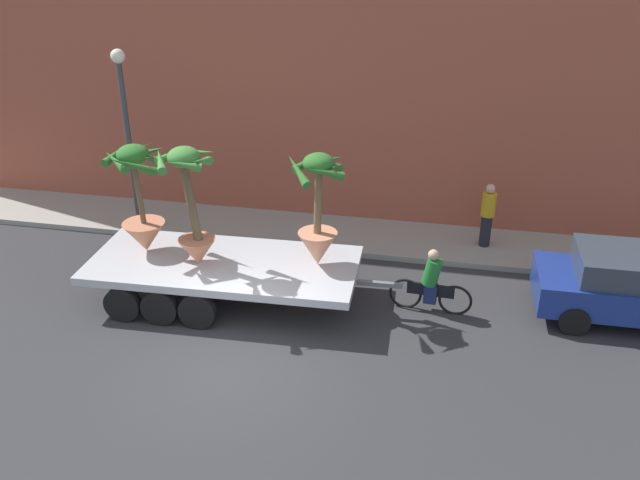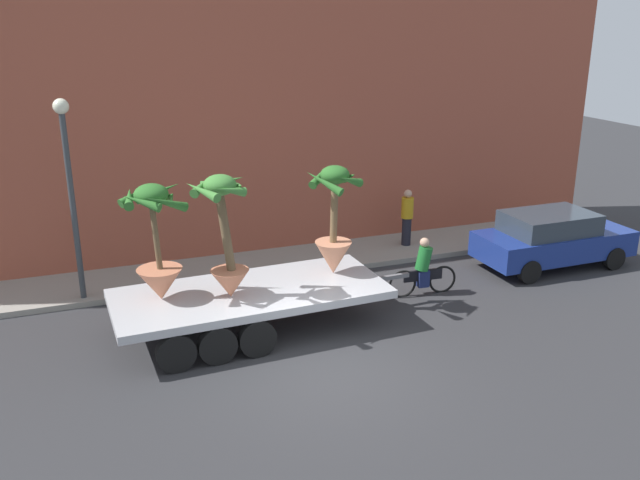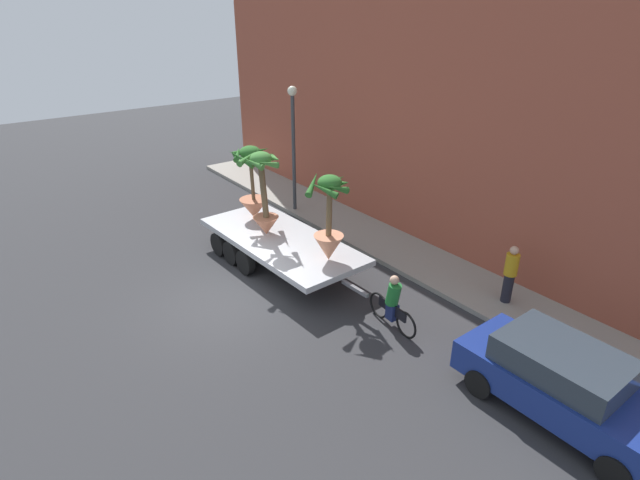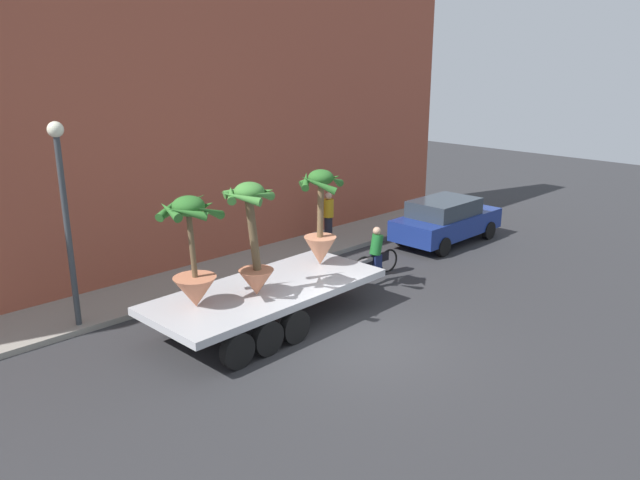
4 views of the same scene
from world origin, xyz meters
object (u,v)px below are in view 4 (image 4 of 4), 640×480
at_px(potted_palm_front, 253,241).
at_px(street_lamp, 64,199).
at_px(potted_palm_rear, 320,224).
at_px(potted_palm_middle, 193,259).
at_px(pedestrian_near_gate, 328,216).
at_px(parked_car, 446,220).
at_px(cyclist, 376,254).
at_px(flatbed_trailer, 260,298).

relative_size(potted_palm_front, street_lamp, 0.56).
relative_size(potted_palm_rear, potted_palm_middle, 1.02).
distance_m(pedestrian_near_gate, street_lamp, 9.58).
distance_m(parked_car, street_lamp, 12.81).
xyz_separation_m(cyclist, pedestrian_near_gate, (1.22, 3.25, 0.37)).
xyz_separation_m(flatbed_trailer, potted_palm_middle, (-1.68, 0.18, 1.33)).
bearing_deg(cyclist, parked_car, 7.03).
relative_size(parked_car, pedestrian_near_gate, 2.57).
bearing_deg(potted_palm_rear, cyclist, 3.86).
bearing_deg(pedestrian_near_gate, parked_car, -40.76).
height_order(flatbed_trailer, potted_palm_front, potted_palm_front).
xyz_separation_m(potted_palm_middle, parked_car, (10.89, 0.83, -1.28)).
bearing_deg(pedestrian_near_gate, street_lamp, -175.12).
height_order(flatbed_trailer, cyclist, cyclist).
distance_m(potted_palm_rear, street_lamp, 6.25).
height_order(potted_palm_rear, potted_palm_middle, potted_palm_rear).
height_order(potted_palm_rear, parked_car, potted_palm_rear).
distance_m(potted_palm_middle, cyclist, 6.69).
height_order(parked_car, street_lamp, street_lamp).
relative_size(flatbed_trailer, cyclist, 3.83).
height_order(cyclist, pedestrian_near_gate, pedestrian_near_gate).
height_order(flatbed_trailer, potted_palm_middle, potted_palm_middle).
distance_m(potted_palm_middle, pedestrian_near_gate, 8.58).
height_order(potted_palm_rear, pedestrian_near_gate, potted_palm_rear).
bearing_deg(potted_palm_rear, pedestrian_near_gate, 42.50).
height_order(flatbed_trailer, pedestrian_near_gate, pedestrian_near_gate).
relative_size(potted_palm_middle, parked_car, 0.58).
relative_size(potted_palm_middle, potted_palm_front, 0.94).
height_order(flatbed_trailer, parked_car, parked_car).
relative_size(potted_palm_front, parked_car, 0.61).
xyz_separation_m(flatbed_trailer, pedestrian_near_gate, (6.06, 3.72, 0.27)).
bearing_deg(potted_palm_front, cyclist, 7.53).
distance_m(flatbed_trailer, pedestrian_near_gate, 7.12).
xyz_separation_m(flatbed_trailer, street_lamp, (-3.23, 2.93, 2.46)).
bearing_deg(potted_palm_rear, parked_car, 5.88).
xyz_separation_m(cyclist, street_lamp, (-8.07, 2.45, 2.56)).
bearing_deg(potted_palm_middle, potted_palm_front, -15.71).
bearing_deg(parked_car, flatbed_trailer, -173.71).
distance_m(flatbed_trailer, cyclist, 4.86).
xyz_separation_m(potted_palm_middle, pedestrian_near_gate, (7.75, 3.54, -1.07)).
bearing_deg(cyclist, street_lamp, 163.10).
bearing_deg(flatbed_trailer, street_lamp, 137.81).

